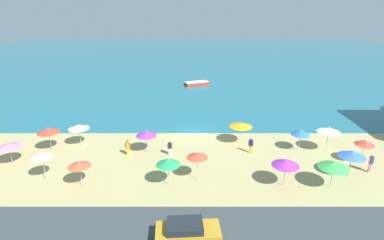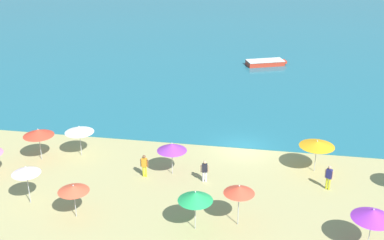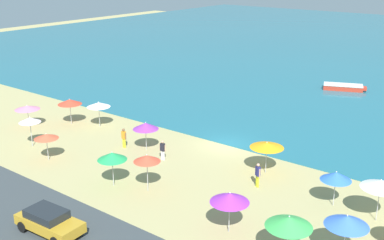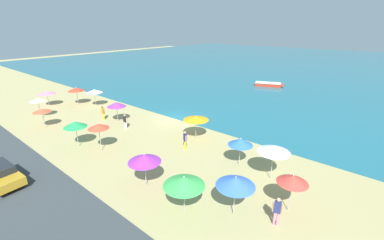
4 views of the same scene
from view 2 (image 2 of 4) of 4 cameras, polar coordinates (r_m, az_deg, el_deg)
ground_plane at (r=37.70m, az=6.05°, el=-3.37°), size 160.00×160.00×0.00m
sea at (r=90.37m, az=8.75°, el=12.00°), size 150.00×110.00×0.05m
beach_umbrella_1 at (r=27.67m, az=5.61°, el=-8.23°), size 1.80×1.80×2.62m
beach_umbrella_3 at (r=27.51m, az=20.65°, el=-10.40°), size 2.24×2.24×2.50m
beach_umbrella_4 at (r=33.02m, az=-2.40°, el=-3.23°), size 2.07×2.07×2.40m
beach_umbrella_5 at (r=31.27m, az=-19.09°, el=-5.67°), size 1.78×1.78×2.58m
beach_umbrella_8 at (r=29.26m, az=-13.88°, el=-7.89°), size 1.86×1.86×2.18m
beach_umbrella_10 at (r=27.24m, az=0.40°, el=-9.04°), size 2.01×2.01×2.50m
beach_umbrella_11 at (r=36.64m, az=-17.75°, el=-1.43°), size 2.22×2.22×2.49m
beach_umbrella_13 at (r=36.51m, az=-13.22°, el=-1.11°), size 2.15×2.15×2.41m
beach_umbrella_14 at (r=34.42m, az=14.60°, el=-2.75°), size 2.45×2.45×2.38m
bather_0 at (r=32.56m, az=1.51°, el=-5.95°), size 0.57×0.26×1.59m
bather_1 at (r=32.89m, az=15.91°, el=-6.43°), size 0.51×0.37×1.73m
bather_3 at (r=33.29m, az=-5.66°, el=-5.29°), size 0.57×0.24×1.66m
skiff_nearshore at (r=59.46m, az=8.71°, el=6.74°), size 5.05×3.38×0.63m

